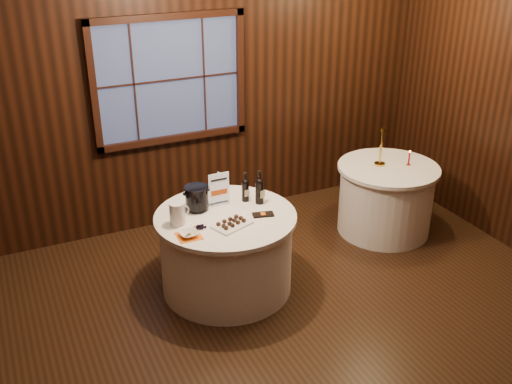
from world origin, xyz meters
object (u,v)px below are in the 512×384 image
cracker_bowl (189,234)px  red_candle (409,160)px  side_table (385,198)px  port_bottle_left (245,189)px  chocolate_box (263,215)px  grape_bunch (200,226)px  port_bottle_right (259,189)px  ice_bucket (197,198)px  chocolate_plate (232,224)px  sign_stand (219,193)px  main_table (226,252)px  glass_pitcher (177,213)px  brass_candlestick (381,152)px

cracker_bowl → red_candle: 2.67m
red_candle → side_table: bearing=161.1°
port_bottle_left → red_candle: (1.92, 0.04, -0.06)m
chocolate_box → grape_bunch: size_ratio=1.22×
port_bottle_right → cracker_bowl: (-0.80, -0.32, -0.12)m
side_table → ice_bucket: size_ratio=4.73×
chocolate_plate → chocolate_box: (0.33, 0.06, -0.01)m
sign_stand → red_candle: 2.17m
main_table → sign_stand: sign_stand is taller
main_table → side_table: same height
ice_bucket → glass_pitcher: (-0.24, -0.19, -0.02)m
main_table → glass_pitcher: 0.66m
grape_bunch → side_table: bearing=10.8°
sign_stand → grape_bunch: 0.50m
glass_pitcher → brass_candlestick: bearing=-3.4°
side_table → sign_stand: 2.03m
port_bottle_right → glass_pitcher: bearing=164.0°
ice_bucket → grape_bunch: (-0.10, -0.34, -0.10)m
grape_bunch → glass_pitcher: bearing=134.2°
glass_pitcher → sign_stand: bearing=12.6°
cracker_bowl → red_candle: (2.62, 0.46, 0.04)m
port_bottle_left → grape_bunch: (-0.57, -0.33, -0.11)m
main_table → cracker_bowl: size_ratio=8.23×
main_table → glass_pitcher: glass_pitcher is taller
sign_stand → glass_pitcher: 0.52m
side_table → red_candle: 0.50m
side_table → red_candle: bearing=-18.9°
chocolate_plate → grape_bunch: (-0.26, 0.07, -0.00)m
red_candle → glass_pitcher: bearing=-175.3°
main_table → brass_candlestick: size_ratio=3.10×
port_bottle_left → ice_bucket: (-0.47, 0.02, -0.00)m
chocolate_plate → main_table: bearing=83.0°
side_table → chocolate_box: bearing=-165.2°
cracker_bowl → grape_bunch: bearing=33.7°
ice_bucket → red_candle: (2.39, 0.03, -0.05)m
sign_stand → brass_candlestick: bearing=3.3°
ice_bucket → glass_pitcher: size_ratio=1.10×
cracker_bowl → red_candle: bearing=9.9°
ice_bucket → grape_bunch: size_ratio=1.47×
port_bottle_left → red_candle: 1.92m
sign_stand → port_bottle_right: port_bottle_right is taller
port_bottle_right → ice_bucket: (-0.57, 0.12, -0.02)m
main_table → side_table: size_ratio=1.19×
port_bottle_right → red_candle: size_ratio=1.93×
brass_candlestick → red_candle: size_ratio=2.45×
grape_bunch → brass_candlestick: brass_candlestick is taller
chocolate_plate → glass_pitcher: glass_pitcher is taller
red_candle → ice_bucket: bearing=-179.3°
sign_stand → port_bottle_right: bearing=-23.4°
ice_bucket → chocolate_box: 0.62m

